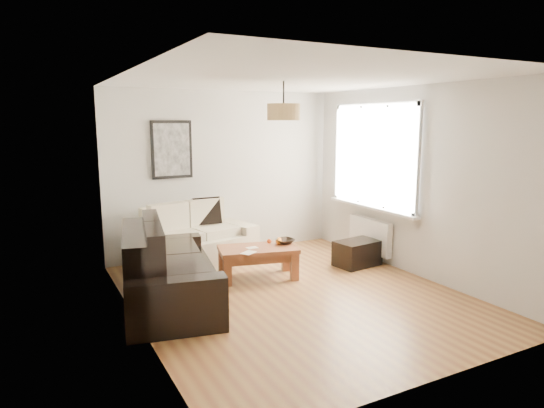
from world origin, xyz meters
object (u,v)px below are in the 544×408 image
loveseat_cream (193,236)px  coffee_table (258,262)px  sofa_leather (169,266)px  ottoman (357,253)px

loveseat_cream → coffee_table: 1.16m
sofa_leather → ottoman: sofa_leather is taller
loveseat_cream → sofa_leather: (-0.73, -1.29, 0.01)m
ottoman → coffee_table: bearing=173.5°
coffee_table → ottoman: bearing=-6.5°
coffee_table → sofa_leather: bearing=-166.6°
loveseat_cream → ottoman: size_ratio=2.70×
sofa_leather → ottoman: bearing=-76.3°
coffee_table → ottoman: 1.57m
coffee_table → ottoman: coffee_table is taller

